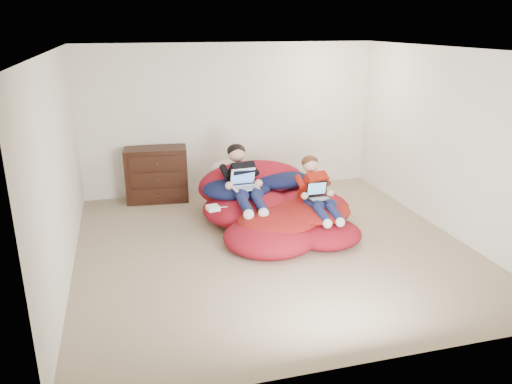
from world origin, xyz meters
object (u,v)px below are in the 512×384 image
(younger_boy, at_px, (316,188))
(laptop_black, at_px, (318,194))
(beanbag_pile, at_px, (274,208))
(older_boy, at_px, (242,177))
(dresser, at_px, (157,174))
(laptop_white, at_px, (244,183))

(younger_boy, bearing_deg, laptop_black, -90.00)
(beanbag_pile, height_order, older_boy, older_boy)
(dresser, bearing_deg, beanbag_pile, -44.99)
(dresser, height_order, beanbag_pile, dresser)
(dresser, bearing_deg, younger_boy, -42.53)
(older_boy, height_order, younger_boy, older_boy)
(younger_boy, bearing_deg, dresser, 137.47)
(beanbag_pile, relative_size, laptop_white, 6.33)
(older_boy, xyz_separation_m, laptop_black, (0.92, -0.66, -0.12))
(dresser, xyz_separation_m, older_boy, (1.13, -1.30, 0.24))
(older_boy, height_order, laptop_black, older_boy)
(dresser, relative_size, older_boy, 0.77)
(laptop_black, bearing_deg, older_boy, 144.30)
(dresser, bearing_deg, laptop_black, -43.75)
(younger_boy, bearing_deg, laptop_white, 153.82)
(younger_boy, relative_size, laptop_black, 3.56)
(older_boy, bearing_deg, beanbag_pile, -30.31)
(beanbag_pile, distance_m, younger_boy, 0.71)
(laptop_white, distance_m, laptop_black, 1.06)
(beanbag_pile, xyz_separation_m, laptop_black, (0.50, -0.42, 0.30))
(dresser, relative_size, laptop_black, 3.37)
(dresser, xyz_separation_m, laptop_black, (2.04, -1.95, 0.12))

